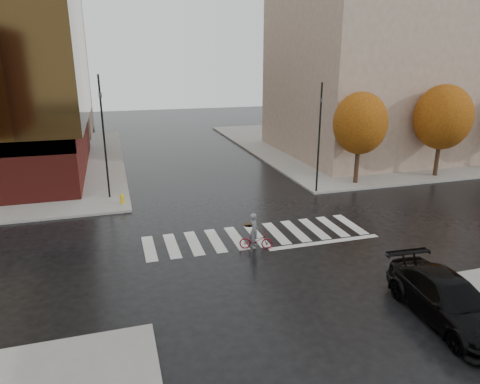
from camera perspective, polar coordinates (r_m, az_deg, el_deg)
The scene contains 13 objects.
ground at distance 21.95m, azimuth 2.64°, elevation -6.32°, with size 120.00×120.00×0.00m, color black.
sidewalk_ne at distance 49.41m, azimuth 17.85°, elevation 6.36°, with size 30.00×30.00×0.15m, color gray.
crosswalk at distance 22.39m, azimuth 2.21°, elevation -5.81°, with size 12.00×3.00×0.01m, color silver.
building_ne_tan at distance 43.08m, azimuth 17.49°, elevation 17.07°, with size 16.00×16.00×18.00m, color gray.
building_nw_far at distance 56.71m, azimuth -27.42°, elevation 16.89°, with size 14.00×12.00×20.00m, color gray.
tree_ne_a at distance 31.52m, azimuth 15.73°, elevation 8.79°, with size 3.80×3.80×6.50m.
tree_ne_b at distance 35.72m, azimuth 25.42°, elevation 8.98°, with size 4.20×4.20×6.89m.
sedan at distance 17.01m, azimuth 25.98°, elevation -12.77°, with size 2.17×5.35×1.55m, color black.
cyclist at distance 20.66m, azimuth 2.06°, elevation -5.99°, with size 1.70×1.04×1.83m.
traffic_light_nw at distance 28.25m, azimuth -17.78°, elevation 8.04°, with size 0.22×0.19×7.77m.
traffic_light_ne at distance 28.78m, azimuth 10.55°, elevation 7.96°, with size 0.21×0.22×7.22m.
fire_hydrant at distance 27.53m, azimuth -15.44°, elevation -0.81°, with size 0.24×0.24×0.67m.
manhole at distance 23.72m, azimuth 1.16°, elevation -4.43°, with size 0.65×0.65×0.01m, color #452D18.
Camera 1 is at (-6.76, -18.94, 8.82)m, focal length 32.00 mm.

